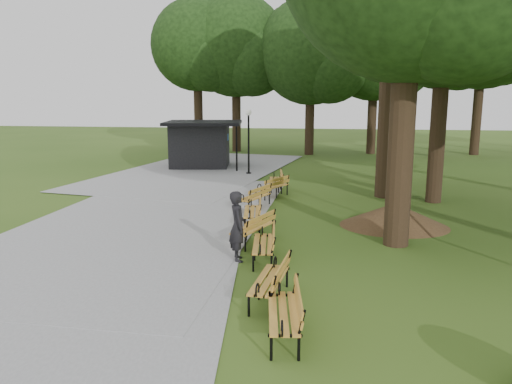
# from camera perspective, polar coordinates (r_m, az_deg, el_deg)

# --- Properties ---
(ground) EXTENTS (100.00, 100.00, 0.00)m
(ground) POSITION_cam_1_polar(r_m,az_deg,el_deg) (13.77, -1.03, -6.68)
(ground) COLOR #315017
(ground) RESTS_ON ground
(path) EXTENTS (12.00, 38.00, 0.06)m
(path) POSITION_cam_1_polar(r_m,az_deg,el_deg) (17.56, -12.51, -2.93)
(path) COLOR gray
(path) RESTS_ON ground
(person) EXTENTS (0.61, 0.76, 1.81)m
(person) POSITION_cam_1_polar(r_m,az_deg,el_deg) (12.75, -2.09, -3.90)
(person) COLOR black
(person) RESTS_ON ground
(kiosk) EXTENTS (4.69, 4.21, 2.67)m
(kiosk) POSITION_cam_1_polar(r_m,az_deg,el_deg) (29.45, -6.38, 5.41)
(kiosk) COLOR black
(kiosk) RESTS_ON ground
(lamp_post) EXTENTS (0.32, 0.32, 3.43)m
(lamp_post) POSITION_cam_1_polar(r_m,az_deg,el_deg) (26.45, -0.85, 7.26)
(lamp_post) COLOR black
(lamp_post) RESTS_ON ground
(dirt_mound) EXTENTS (2.91, 2.91, 0.76)m
(dirt_mound) POSITION_cam_1_polar(r_m,az_deg,el_deg) (16.77, 15.46, -2.50)
(dirt_mound) COLOR #47301C
(dirt_mound) RESTS_ON ground
(bench_0) EXTENTS (0.86, 1.96, 0.88)m
(bench_0) POSITION_cam_1_polar(r_m,az_deg,el_deg) (9.02, 3.11, -13.56)
(bench_0) COLOR #BE832B
(bench_0) RESTS_ON ground
(bench_1) EXTENTS (0.84, 1.96, 0.88)m
(bench_1) POSITION_cam_1_polar(r_m,az_deg,el_deg) (10.44, 1.52, -10.02)
(bench_1) COLOR #BE832B
(bench_1) RESTS_ON ground
(bench_2) EXTENTS (0.82, 1.95, 0.88)m
(bench_2) POSITION_cam_1_polar(r_m,az_deg,el_deg) (12.84, 0.83, -5.94)
(bench_2) COLOR #BE832B
(bench_2) RESTS_ON ground
(bench_3) EXTENTS (1.28, 2.00, 0.88)m
(bench_3) POSITION_cam_1_polar(r_m,az_deg,el_deg) (14.36, -0.36, -4.10)
(bench_3) COLOR #BE832B
(bench_3) RESTS_ON ground
(bench_4) EXTENTS (0.87, 1.96, 0.88)m
(bench_4) POSITION_cam_1_polar(r_m,az_deg,el_deg) (16.29, -0.44, -2.27)
(bench_4) COLOR #BE832B
(bench_4) RESTS_ON ground
(bench_5) EXTENTS (1.26, 2.00, 0.88)m
(bench_5) POSITION_cam_1_polar(r_m,az_deg,el_deg) (18.61, -0.21, -0.59)
(bench_5) COLOR #BE832B
(bench_5) RESTS_ON ground
(bench_6) EXTENTS (1.47, 1.98, 0.88)m
(bench_6) POSITION_cam_1_polar(r_m,az_deg,el_deg) (20.66, 1.82, 0.58)
(bench_6) COLOR #BE832B
(bench_6) RESTS_ON ground
(bench_7) EXTENTS (0.89, 1.97, 0.88)m
(bench_7) POSITION_cam_1_polar(r_m,az_deg,el_deg) (22.20, 2.25, 1.31)
(bench_7) COLOR #BE832B
(bench_7) RESTS_ON ground
(lawn_tree_4) EXTENTS (6.48, 6.48, 11.10)m
(lawn_tree_4) POSITION_cam_1_polar(r_m,az_deg,el_deg) (25.18, 15.86, 18.89)
(lawn_tree_4) COLOR black
(lawn_tree_4) RESTS_ON ground
(tree_backdrop) EXTENTS (36.17, 8.81, 15.71)m
(tree_backdrop) POSITION_cam_1_polar(r_m,az_deg,el_deg) (36.84, 16.39, 16.32)
(tree_backdrop) COLOR black
(tree_backdrop) RESTS_ON ground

